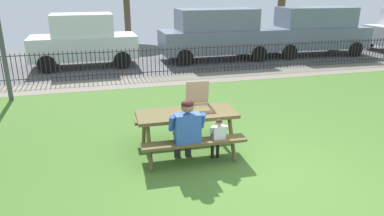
{
  "coord_description": "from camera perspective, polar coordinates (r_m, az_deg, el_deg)",
  "views": [
    {
      "loc": [
        -2.36,
        -4.49,
        2.93
      ],
      "look_at": [
        -0.72,
        1.65,
        0.75
      ],
      "focal_mm": 33.21,
      "sensor_mm": 36.0,
      "label": 1
    }
  ],
  "objects": [
    {
      "name": "ground",
      "position": [
        7.25,
        5.43,
        -5.07
      ],
      "size": [
        28.0,
        11.41,
        0.02
      ],
      "primitive_type": "cube",
      "color": "#48712C"
    },
    {
      "name": "cobblestone_walkway",
      "position": [
        11.81,
        -2.94,
        4.53
      ],
      "size": [
        28.0,
        1.4,
        0.01
      ],
      "primitive_type": "cube",
      "color": "gray"
    },
    {
      "name": "street_asphalt",
      "position": [
        16.14,
        -6.33,
        8.34
      ],
      "size": [
        28.0,
        7.58,
        0.01
      ],
      "primitive_type": "cube",
      "color": "#515154"
    },
    {
      "name": "picnic_table_foreground",
      "position": [
        6.48,
        -0.91,
        -2.16
      ],
      "size": [
        1.83,
        1.52,
        0.79
      ],
      "color": "brown",
      "rests_on": "ground"
    },
    {
      "name": "pizza_box_open",
      "position": [
        6.58,
        1.16,
        0.64
      ],
      "size": [
        0.46,
        0.51,
        0.49
      ],
      "color": "tan",
      "rests_on": "picnic_table_foreground"
    },
    {
      "name": "adult_at_table",
      "position": [
        5.98,
        -0.9,
        -3.39
      ],
      "size": [
        0.61,
        0.6,
        1.19
      ],
      "color": "#2C2C2C",
      "rests_on": "ground"
    },
    {
      "name": "child_at_table",
      "position": [
        6.15,
        4.17,
        -4.4
      ],
      "size": [
        0.31,
        0.3,
        0.81
      ],
      "color": "black",
      "rests_on": "ground"
    },
    {
      "name": "iron_fence_streetside",
      "position": [
        12.37,
        -3.67,
        7.56
      ],
      "size": [
        19.09,
        0.03,
        0.98
      ],
      "color": "#2D2823",
      "rests_on": "ground"
    },
    {
      "name": "parked_car_center",
      "position": [
        14.27,
        -17.0,
        10.4
      ],
      "size": [
        3.95,
        1.93,
        1.98
      ],
      "color": "silver",
      "rests_on": "ground"
    },
    {
      "name": "parked_car_right",
      "position": [
        15.04,
        3.9,
        11.89
      ],
      "size": [
        4.62,
        1.99,
        2.08
      ],
      "color": "slate",
      "rests_on": "ground"
    },
    {
      "name": "parked_car_far_right",
      "position": [
        17.07,
        19.02,
        11.77
      ],
      "size": [
        4.69,
        2.13,
        2.08
      ],
      "color": "slate",
      "rests_on": "ground"
    }
  ]
}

